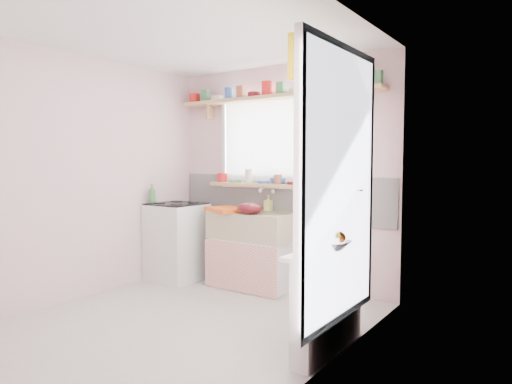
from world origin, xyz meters
The scene contains 19 objects.
room centered at (0.66, 0.86, 1.37)m, with size 3.20×3.20×3.20m.
sink_unit centered at (-0.15, 1.29, 0.43)m, with size 0.95×0.65×1.11m.
cooker centered at (-1.10, 1.05, 0.46)m, with size 0.58×0.58×0.93m.
radiator_ledge centered at (1.30, 0.20, 0.40)m, with size 0.22×0.95×0.78m.
windowsill centered at (-0.15, 1.48, 1.14)m, with size 1.40×0.22×0.04m, color tan.
pine_shelf centered at (0.00, 1.47, 2.12)m, with size 2.52×0.24×0.04m, color tan.
shelf_crockery centered at (0.00, 1.47, 2.20)m, with size 2.47×0.11×0.12m.
sill_crockery centered at (-0.17, 1.48, 1.22)m, with size 1.35×0.11×0.12m.
dish_tray centered at (-0.42, 1.15, 0.87)m, with size 0.45×0.34×0.04m, color #FB5916.
colander centered at (-0.07, 1.10, 0.91)m, with size 0.28×0.28×0.13m, color #530E14.
jade_plant centered at (1.21, 0.60, 1.04)m, with size 0.48×0.41×0.53m, color #34702D.
fruit_bowl centered at (1.33, 0.17, 0.81)m, with size 0.27×0.27×0.07m, color silver.
herb_pot centered at (1.30, -0.20, 0.88)m, with size 0.11×0.07×0.20m, color #2E5A24.
soap_bottle_sink centered at (-0.09, 1.50, 0.94)m, with size 0.08×0.08×0.18m, color #C4CC5B.
sill_cup centered at (-0.35, 1.54, 1.21)m, with size 0.12×0.12×0.10m, color silver.
sill_bowl centered at (0.03, 1.54, 1.19)m, with size 0.21×0.21×0.06m, color #355FAE.
shelf_vase centered at (0.71, 1.41, 2.22)m, with size 0.16×0.16×0.17m, color #B75F38.
cooker_bottle centered at (-1.32, 0.87, 1.03)m, with size 0.09×0.09×0.23m, color #428548.
fruit centered at (1.34, 0.17, 0.87)m, with size 0.20×0.14×0.10m.
Camera 1 is at (2.76, -2.84, 1.43)m, focal length 32.00 mm.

